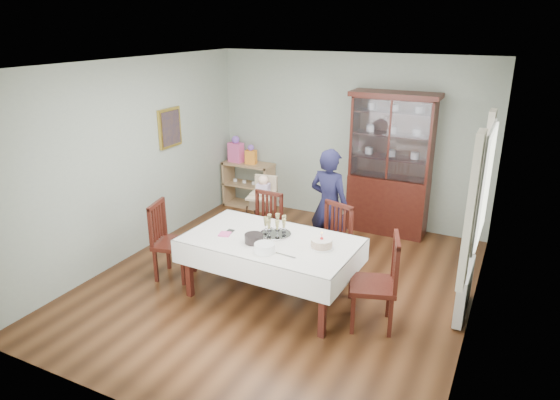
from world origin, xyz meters
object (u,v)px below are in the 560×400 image
Objects in this scene: dining_table at (271,268)px; chair_end_left at (173,255)px; chair_end_right at (374,300)px; champagne_tray at (275,230)px; birthday_cake at (322,244)px; gift_bag_orange at (251,155)px; chair_far_left at (263,243)px; gift_bag_pink at (236,150)px; woman at (329,206)px; high_chair at (264,216)px; sideboard at (249,185)px; chair_far_right at (328,259)px; china_cabinet at (390,162)px.

dining_table is 1.37m from chair_end_left.
champagne_tray is at bearing -115.10° from chair_end_right.
gift_bag_orange reaches higher than birthday_cake.
gift_bag_orange reaches higher than chair_far_left.
chair_far_left is 2.58× the size of champagne_tray.
gift_bag_pink is at bearing 180.00° from gift_bag_orange.
woman is 4.67× the size of gift_bag_orange.
dining_table is 1.35m from woman.
chair_far_left is 1.21m from chair_end_left.
sideboard is at bearing 119.21° from high_chair.
champagne_tray is (0.52, -0.64, 0.54)m from chair_far_left.
chair_far_right reaches higher than dining_table.
chair_end_left is at bearing -175.77° from birthday_cake.
gift_bag_orange is (-2.34, 2.55, 0.14)m from birthday_cake.
sideboard is 0.87× the size of high_chair.
china_cabinet is 6.41× the size of gift_bag_orange.
champagne_tray is at bearing -106.01° from china_cabinet.
woman is 3.42× the size of gift_bag_pink.
china_cabinet reaches higher than dining_table.
gift_bag_pink is at bearing 0.41° from chair_end_left.
chair_far_right is 2.93× the size of gift_bag_orange.
birthday_cake is (0.61, 0.05, 0.43)m from dining_table.
gift_bag_orange is (0.07, -0.02, 0.55)m from sideboard.
chair_end_right is (1.79, -0.80, 0.03)m from chair_far_left.
gift_bag_orange is (-1.21, 1.83, 0.66)m from chair_far_left.
chair_end_right is 2.28× the size of gift_bag_pink.
chair_end_left is 2.05m from birthday_cake.
sideboard is 2.76m from chair_end_left.
woman is 5.68× the size of birthday_cake.
chair_end_left is 1.59m from high_chair.
dining_table is 4.41× the size of gift_bag_pink.
birthday_cake is at bearing 118.06° from woman.
woman is (2.03, -1.36, 0.39)m from sideboard.
birthday_cake is (-0.65, 0.08, 0.50)m from chair_end_right.
chair_far_right is at bearing -37.24° from gift_bag_pink.
high_chair reaches higher than sideboard.
chair_far_right is at bearing -40.29° from sideboard.
chair_end_right is at bearing -38.64° from gift_bag_pink.
high_chair is at bearing -142.30° from china_cabinet.
sideboard is at bearing 126.93° from chair_far_left.
gift_bag_pink is at bearing -19.84° from woman.
high_chair reaches higher than chair_far_right.
dining_table is 0.85m from chair_far_right.
champagne_tray is (-1.27, 0.17, 0.51)m from chair_end_right.
gift_bag_orange reaches higher than sideboard.
woman is at bearing -63.05° from chair_end_left.
high_chair is at bearing -45.30° from gift_bag_pink.
sideboard reaches higher than dining_table.
chair_far_left reaches higher than birthday_cake.
high_chair is at bearing 121.08° from dining_table.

